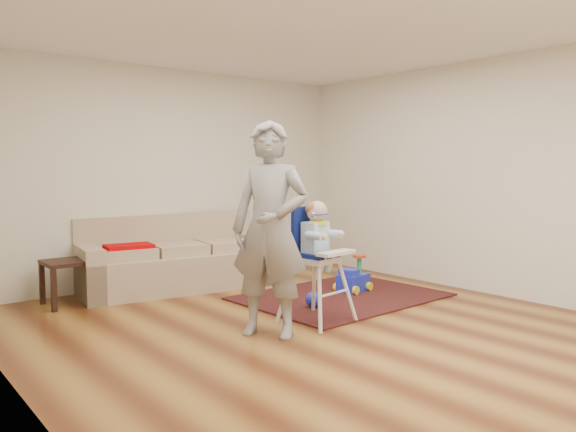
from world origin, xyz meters
TOP-DOWN VIEW (x-y plane):
  - ground at (0.00, 0.00)m, footprint 5.50×5.50m
  - room_envelope at (0.00, 0.53)m, footprint 5.04×5.52m
  - sofa at (-0.21, 2.30)m, footprint 2.37×1.23m
  - side_table at (-1.49, 2.29)m, footprint 0.48×0.48m
  - area_rug at (1.03, 0.73)m, footprint 2.23×1.71m
  - ride_on_toy at (1.31, 0.82)m, footprint 0.42×0.34m
  - toy_ball at (0.44, 0.52)m, footprint 0.17×0.17m
  - high_chair at (0.13, 0.13)m, footprint 0.61×0.61m
  - adult at (-0.45, 0.08)m, footprint 0.76×0.81m

SIDE VIEW (x-z plane):
  - ground at x=0.00m, z-range 0.00..0.00m
  - area_rug at x=1.03m, z-range 0.00..0.02m
  - toy_ball at x=0.44m, z-range 0.02..0.18m
  - ride_on_toy at x=1.31m, z-range 0.02..0.43m
  - side_table at x=-1.49m, z-range 0.00..0.48m
  - sofa at x=-0.21m, z-range 0.00..0.87m
  - high_chair at x=0.13m, z-range -0.02..1.14m
  - adult at x=-0.45m, z-range 0.00..1.86m
  - room_envelope at x=0.00m, z-range 0.52..3.24m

